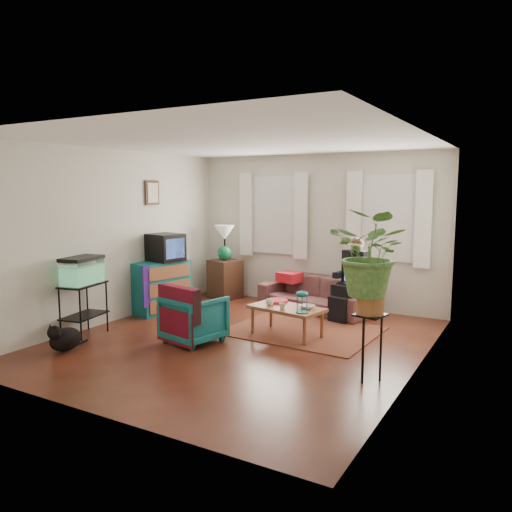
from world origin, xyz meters
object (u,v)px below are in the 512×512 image
Objects in this scene: dresser at (161,287)px; plant_stand at (369,347)px; side_table at (225,279)px; coffee_table at (287,321)px; sofa at (316,289)px; armchair at (194,316)px; aquarium_stand at (84,310)px.

dresser reaches higher than plant_stand.
side_table is 2.63m from coffee_table.
sofa is 2.79× the size of armchair.
aquarium_stand is at bearing -113.72° from sofa.
plant_stand is at bearing -24.52° from coffee_table.
dresser is at bearing -103.70° from side_table.
sofa reaches higher than armchair.
aquarium_stand is 1.05× the size of armchair.
aquarium_stand reaches higher than coffee_table.
armchair is 1.27m from coffee_table.
dresser is 1.30× the size of plant_stand.
armchair is (1.12, -2.45, -0.01)m from side_table.
sofa is 2.71× the size of side_table.
plant_stand is (1.46, -1.01, 0.15)m from coffee_table.
sofa is 2.47m from armchair.
aquarium_stand reaches higher than armchair.
sofa is 3.04m from plant_stand.
side_table is 0.98× the size of aquarium_stand.
plant_stand reaches higher than armchair.
aquarium_stand is (-2.20, -2.90, -0.01)m from sofa.
coffee_table is (2.42, 1.37, -0.16)m from aquarium_stand.
plant_stand is at bearing -43.16° from sofa.
sofa is 2.07× the size of dresser.
side_table is at bearing 152.06° from coffee_table.
coffee_table is (0.22, -1.53, -0.17)m from sofa.
plant_stand is at bearing -172.11° from armchair.
side_table is 1.44m from dresser.
sofa is 1.85m from side_table.
armchair reaches higher than coffee_table.
side_table is 1.03× the size of armchair.
dresser reaches higher than armchair.
armchair is at bearing -65.49° from side_table.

